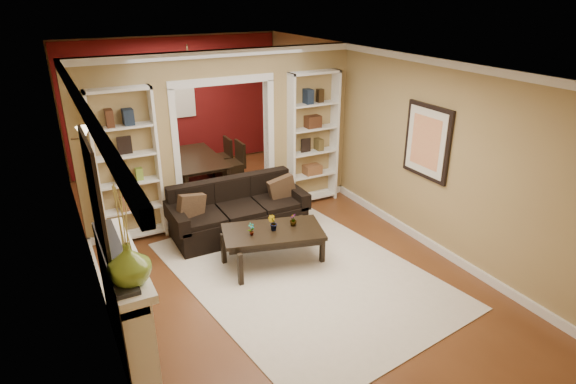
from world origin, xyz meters
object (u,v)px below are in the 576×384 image
dining_table (197,172)px  bookshelf_left (128,167)px  coffee_table (273,247)px  bookshelf_right (312,139)px  sofa (239,209)px  fireplace (128,304)px

dining_table → bookshelf_left: bearing=137.2°
coffee_table → bookshelf_left: bearing=148.5°
bookshelf_right → sofa: bearing=-160.5°
coffee_table → bookshelf_left: (-1.53, 1.63, 0.90)m
sofa → fireplace: bearing=-135.7°
sofa → coffee_table: bearing=-85.9°
bookshelf_left → bookshelf_right: size_ratio=1.00×
fireplace → sofa: bearing=44.3°
bookshelf_right → dining_table: bearing=135.1°
fireplace → dining_table: (2.03, 4.14, -0.28)m
coffee_table → bookshelf_left: bookshelf_left is taller
sofa → bookshelf_left: 1.74m
bookshelf_left → fireplace: bookshelf_left is taller
fireplace → dining_table: bearing=63.9°
sofa → dining_table: size_ratio=1.24×
bookshelf_left → bookshelf_right: bearing=0.0°
sofa → bookshelf_right: (1.64, 0.58, 0.74)m
coffee_table → bookshelf_right: bookshelf_right is taller
coffee_table → dining_table: 3.24m
fireplace → bookshelf_left: bearing=78.0°
bookshelf_right → dining_table: (-1.61, 1.61, -0.85)m
coffee_table → fireplace: (-2.07, -0.90, 0.33)m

